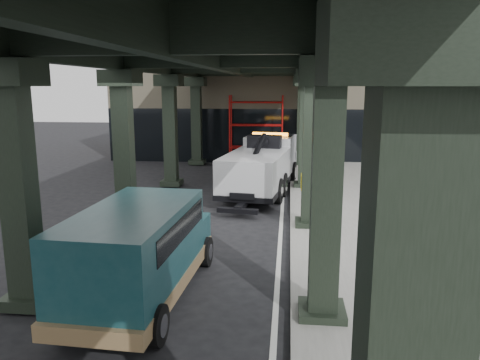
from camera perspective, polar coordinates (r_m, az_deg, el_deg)
The scene contains 8 objects.
ground at distance 13.44m, azimuth -2.49°, elevation -8.22°, with size 90.00×90.00×0.00m, color black.
sidewalk at distance 15.40m, azimuth 15.55°, elevation -5.77°, with size 5.00×40.00×0.15m, color gray.
lane_stripe at distance 15.20m, azimuth 5.01°, elevation -5.89°, with size 0.12×38.00×0.01m, color silver.
viaduct at distance 14.73m, azimuth -3.09°, elevation 15.08°, with size 7.40×32.00×6.40m.
building at distance 32.52m, azimuth 6.28°, elevation 10.41°, with size 22.00×10.00×8.00m, color #C6B793.
scaffolding at distance 27.33m, azimuth 2.01°, elevation 6.33°, with size 3.08×0.88×4.00m.
tow_truck at distance 20.28m, azimuth 2.81°, elevation 2.07°, with size 3.11×7.89×2.52m.
towed_van at distance 10.12m, azimuth -12.11°, elevation -8.39°, with size 2.30×5.25×2.09m.
Camera 1 is at (1.90, -12.52, 4.50)m, focal length 35.00 mm.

